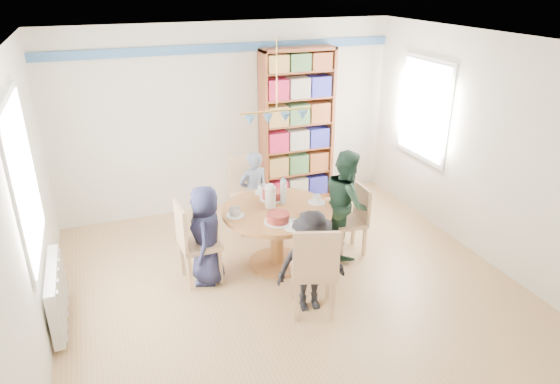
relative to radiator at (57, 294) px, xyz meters
name	(u,v)px	position (x,y,z in m)	size (l,w,h in m)	color
ground	(292,290)	(2.42, -0.30, -0.35)	(5.00, 5.00, 0.00)	tan
room_shell	(244,131)	(2.16, 0.57, 1.30)	(5.00, 5.00, 5.00)	white
radiator	(57,294)	(0.00, 0.00, 0.00)	(0.12, 1.00, 0.60)	silver
dining_table	(277,224)	(2.45, 0.29, 0.21)	(1.30, 1.30, 0.75)	#955D31
chair_left	(192,240)	(1.43, 0.28, 0.19)	(0.46, 0.46, 0.99)	tan
chair_right	(354,217)	(3.47, 0.26, 0.14)	(0.40, 0.40, 0.88)	tan
chair_far	(247,190)	(2.41, 1.35, 0.22)	(0.45, 0.45, 1.03)	tan
chair_near	(314,267)	(2.46, -0.77, 0.22)	(0.58, 0.58, 1.04)	tan
person_left	(206,235)	(1.58, 0.25, 0.24)	(0.57, 0.37, 1.18)	#191B37
person_right	(346,203)	(3.37, 0.29, 0.33)	(0.66, 0.51, 1.36)	#183022
person_far	(254,193)	(2.45, 1.19, 0.23)	(0.43, 0.28, 1.17)	gray
person_near	(311,262)	(2.47, -0.65, 0.22)	(0.73, 0.42, 1.13)	black
bookshelf	(297,128)	(3.42, 2.04, 0.80)	(1.11, 0.33, 2.33)	brown
tableware	(274,203)	(2.42, 0.31, 0.47)	(1.23, 1.23, 0.32)	white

